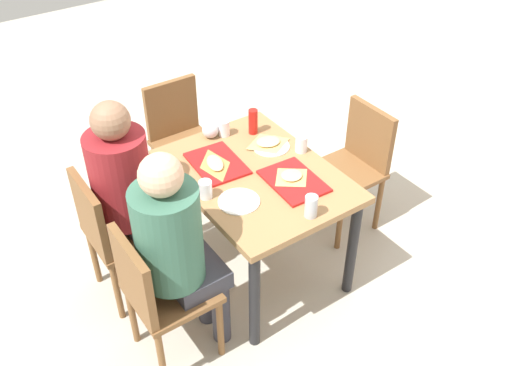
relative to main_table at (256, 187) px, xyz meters
name	(u,v)px	position (x,y,z in m)	size (l,w,h in m)	color
ground_plane	(256,266)	(0.00, 0.00, -0.64)	(10.00, 10.00, 0.02)	#B2AD9E
main_table	(256,187)	(0.00, 0.00, 0.00)	(1.07, 0.80, 0.73)	#9E7247
chair_near_left	(111,230)	(-0.27, -0.78, -0.12)	(0.40, 0.40, 0.85)	brown
chair_near_right	(155,291)	(0.27, -0.78, -0.12)	(0.40, 0.40, 0.85)	brown
chair_far_side	(356,160)	(0.00, 0.78, -0.12)	(0.40, 0.40, 0.85)	brown
chair_left_end	(180,133)	(-0.92, 0.00, -0.12)	(0.40, 0.40, 0.85)	brown
person_in_red	(129,186)	(-0.27, -0.64, 0.12)	(0.32, 0.42, 1.26)	#383842
person_in_brown_jacket	(177,243)	(0.27, -0.64, 0.12)	(0.32, 0.42, 1.26)	#383842
tray_red_near	(217,164)	(-0.19, -0.14, 0.11)	(0.36, 0.26, 0.02)	red
tray_red_far	(294,181)	(0.19, 0.12, 0.11)	(0.36, 0.26, 0.02)	red
paper_plate_center	(271,146)	(-0.16, 0.22, 0.11)	(0.22, 0.22, 0.01)	white
paper_plate_near_edge	(239,201)	(0.16, -0.22, 0.11)	(0.22, 0.22, 0.01)	white
pizza_slice_a	(215,164)	(-0.17, -0.16, 0.13)	(0.26, 0.19, 0.02)	#C68C47
pizza_slice_b	(291,176)	(0.16, 0.12, 0.13)	(0.17, 0.19, 0.02)	#DBAD60
pizza_slice_c	(268,142)	(-0.19, 0.22, 0.12)	(0.20, 0.23, 0.02)	#DBAD60
plastic_cup_a	(301,144)	(-0.03, 0.34, 0.15)	(0.07, 0.07, 0.10)	white
plastic_cup_b	(206,189)	(0.03, -0.34, 0.15)	(0.07, 0.07, 0.10)	white
plastic_cup_c	(224,128)	(-0.43, 0.06, 0.15)	(0.07, 0.07, 0.10)	white
soda_can	(311,206)	(0.46, 0.02, 0.16)	(0.07, 0.07, 0.12)	#B7BCC6
condiment_bottle	(253,122)	(-0.35, 0.22, 0.18)	(0.06, 0.06, 0.16)	red
foil_bundle	(210,130)	(-0.46, -0.02, 0.15)	(0.10, 0.10, 0.10)	silver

